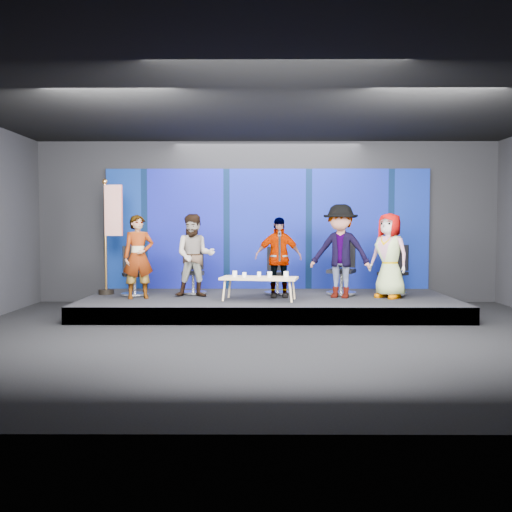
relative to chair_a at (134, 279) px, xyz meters
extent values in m
plane|color=black|center=(2.64, -2.66, -0.62)|extent=(10.00, 10.00, 0.00)
cube|color=black|center=(2.64, 1.34, 1.13)|extent=(10.00, 0.02, 3.50)
cube|color=black|center=(2.64, -6.66, 1.13)|extent=(10.00, 0.02, 3.50)
cube|color=black|center=(2.64, -2.66, 2.88)|extent=(10.00, 8.00, 0.02)
cube|color=black|center=(2.64, -0.16, -0.47)|extent=(7.00, 3.00, 0.30)
cube|color=navy|center=(2.64, 1.29, 0.98)|extent=(7.00, 0.08, 2.60)
cylinder|color=silver|center=(0.02, -0.05, -0.29)|extent=(0.70, 0.70, 0.05)
cylinder|color=silver|center=(0.02, -0.05, -0.08)|extent=(0.06, 0.06, 0.36)
cube|color=black|center=(0.02, -0.05, 0.10)|extent=(0.56, 0.56, 0.06)
cube|color=black|center=(-0.06, 0.16, 0.40)|extent=(0.39, 0.18, 0.50)
imported|color=black|center=(0.19, -0.47, 0.47)|extent=(0.67, 0.55, 1.57)
cylinder|color=silver|center=(1.13, 0.24, -0.29)|extent=(0.59, 0.59, 0.06)
cylinder|color=silver|center=(1.13, 0.24, -0.08)|extent=(0.06, 0.06, 0.37)
cube|color=black|center=(1.13, 0.24, 0.11)|extent=(0.47, 0.47, 0.06)
cube|color=black|center=(1.12, 0.46, 0.41)|extent=(0.41, 0.07, 0.51)
imported|color=black|center=(1.22, -0.20, 0.48)|extent=(0.81, 0.65, 1.60)
cylinder|color=silver|center=(2.82, 0.20, -0.29)|extent=(0.56, 0.56, 0.05)
cylinder|color=silver|center=(2.82, 0.20, -0.09)|extent=(0.06, 0.06, 0.36)
cube|color=black|center=(2.82, 0.20, 0.09)|extent=(0.45, 0.45, 0.06)
cube|color=black|center=(2.81, 0.41, 0.38)|extent=(0.39, 0.06, 0.49)
imported|color=black|center=(2.82, -0.25, 0.45)|extent=(0.91, 0.42, 1.53)
cylinder|color=silver|center=(4.08, 0.12, -0.29)|extent=(0.80, 0.80, 0.06)
cylinder|color=silver|center=(4.08, 0.12, -0.05)|extent=(0.07, 0.07, 0.41)
cube|color=black|center=(4.08, 0.12, 0.15)|extent=(0.64, 0.64, 0.07)
cube|color=black|center=(4.17, 0.35, 0.49)|extent=(0.44, 0.21, 0.57)
imported|color=black|center=(3.99, -0.32, 0.57)|extent=(1.31, 1.03, 1.77)
cylinder|color=silver|center=(5.09, 0.08, -0.29)|extent=(0.79, 0.79, 0.06)
cylinder|color=silver|center=(5.09, 0.08, -0.08)|extent=(0.07, 0.07, 0.37)
cube|color=black|center=(5.09, 0.08, 0.11)|extent=(0.63, 0.63, 0.07)
cube|color=black|center=(5.24, 0.24, 0.42)|extent=(0.32, 0.32, 0.51)
imported|color=black|center=(4.92, -0.33, 0.48)|extent=(0.92, 0.91, 1.61)
cube|color=tan|center=(2.45, -0.69, 0.09)|extent=(1.47, 0.82, 0.04)
cylinder|color=tan|center=(1.81, -0.81, -0.13)|extent=(0.04, 0.04, 0.38)
cylinder|color=tan|center=(1.89, -0.36, -0.13)|extent=(0.04, 0.04, 0.38)
cylinder|color=tan|center=(3.01, -1.03, -0.13)|extent=(0.04, 0.04, 0.38)
cylinder|color=tan|center=(3.09, -0.57, -0.13)|extent=(0.04, 0.04, 0.38)
cylinder|color=silver|center=(2.00, -0.57, 0.16)|extent=(0.09, 0.09, 0.11)
cylinder|color=silver|center=(2.18, -0.72, 0.15)|extent=(0.08, 0.08, 0.09)
cylinder|color=silver|center=(2.45, -0.57, 0.15)|extent=(0.07, 0.07, 0.09)
cylinder|color=silver|center=(2.64, -0.75, 0.16)|extent=(0.09, 0.09, 0.10)
cylinder|color=silver|center=(2.94, -0.71, 0.16)|extent=(0.09, 0.09, 0.11)
cylinder|color=black|center=(-0.61, 0.22, -0.27)|extent=(0.31, 0.31, 0.10)
cylinder|color=gold|center=(-0.61, 0.22, 0.83)|extent=(0.04, 0.04, 2.10)
sphere|color=gold|center=(-0.61, 0.22, 1.93)|extent=(0.11, 0.11, 0.11)
cube|color=#AE2113|center=(-0.43, 0.16, 1.35)|extent=(0.37, 0.14, 1.00)
camera|label=1|loc=(2.45, -11.12, 1.04)|focal=40.00mm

